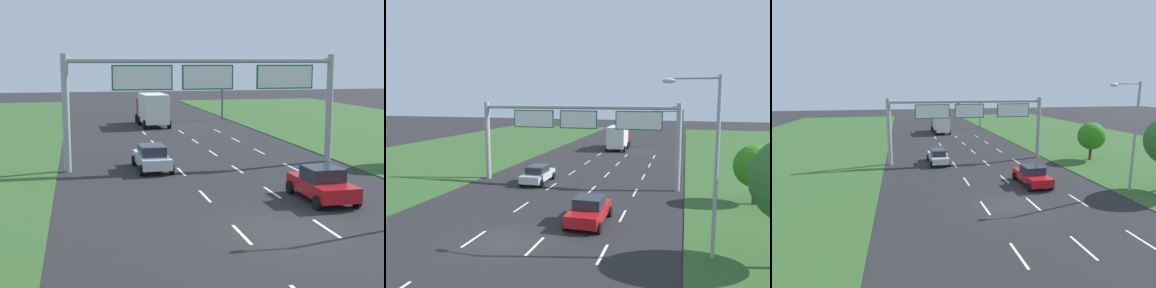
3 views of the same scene
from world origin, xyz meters
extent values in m
plane|color=#262628|center=(0.00, 0.00, 0.00)|extent=(200.00, 200.00, 0.00)
cube|color=#335B28|center=(21.00, 10.00, 0.03)|extent=(24.00, 120.00, 0.06)
cube|color=white|center=(-1.75, -6.00, 0.00)|extent=(0.14, 2.40, 0.01)
cube|color=white|center=(-1.75, 0.00, 0.00)|extent=(0.14, 2.40, 0.01)
cube|color=white|center=(-1.75, 6.00, 0.00)|extent=(0.14, 2.40, 0.01)
cube|color=white|center=(-1.75, 12.00, 0.00)|extent=(0.14, 2.40, 0.01)
cube|color=white|center=(-1.75, 18.00, 0.00)|extent=(0.14, 2.40, 0.01)
cube|color=white|center=(-1.75, 24.00, 0.00)|extent=(0.14, 2.40, 0.01)
cube|color=white|center=(-1.75, 30.00, 0.00)|extent=(0.14, 2.40, 0.01)
cube|color=white|center=(1.75, -6.00, 0.00)|extent=(0.14, 2.40, 0.01)
cube|color=white|center=(1.75, 0.00, 0.00)|extent=(0.14, 2.40, 0.01)
cube|color=white|center=(1.75, 6.00, 0.00)|extent=(0.14, 2.40, 0.01)
cube|color=white|center=(1.75, 12.00, 0.00)|extent=(0.14, 2.40, 0.01)
cube|color=white|center=(1.75, 18.00, 0.00)|extent=(0.14, 2.40, 0.01)
cube|color=white|center=(1.75, 24.00, 0.00)|extent=(0.14, 2.40, 0.01)
cube|color=white|center=(1.75, 30.00, 0.00)|extent=(0.14, 2.40, 0.01)
cube|color=white|center=(5.25, -6.00, 0.00)|extent=(0.14, 2.40, 0.01)
cube|color=white|center=(5.25, 0.00, 0.00)|extent=(0.14, 2.40, 0.01)
cube|color=white|center=(5.25, 6.00, 0.00)|extent=(0.14, 2.40, 0.01)
cube|color=white|center=(5.25, 12.00, 0.00)|extent=(0.14, 2.40, 0.01)
cube|color=white|center=(5.25, 18.00, 0.00)|extent=(0.14, 2.40, 0.01)
cube|color=white|center=(5.25, 24.00, 0.00)|extent=(0.14, 2.40, 0.01)
cube|color=white|center=(5.25, 30.00, 0.00)|extent=(0.14, 2.40, 0.01)
cube|color=silver|center=(-3.38, 13.03, 0.63)|extent=(1.87, 4.43, 0.62)
cube|color=#232833|center=(-3.38, 12.99, 1.23)|extent=(1.54, 2.16, 0.57)
cylinder|color=black|center=(-4.32, 14.65, 0.32)|extent=(0.24, 0.65, 0.64)
cylinder|color=black|center=(-2.53, 14.70, 0.32)|extent=(0.24, 0.65, 0.64)
cylinder|color=black|center=(-4.23, 11.37, 0.32)|extent=(0.24, 0.65, 0.64)
cylinder|color=black|center=(-2.44, 11.42, 0.32)|extent=(0.24, 0.65, 0.64)
cube|color=red|center=(3.52, 4.11, 0.65)|extent=(1.90, 4.20, 0.66)
cube|color=#232833|center=(3.52, 4.11, 1.30)|extent=(1.64, 1.69, 0.62)
cylinder|color=black|center=(2.56, 5.66, 0.32)|extent=(0.22, 0.64, 0.64)
cylinder|color=black|center=(4.49, 5.67, 0.32)|extent=(0.22, 0.64, 0.64)
cylinder|color=black|center=(2.56, 2.56, 0.32)|extent=(0.22, 0.64, 0.64)
cylinder|color=black|center=(4.49, 2.56, 0.32)|extent=(0.22, 0.64, 0.64)
cube|color=#B21E19|center=(-0.29, 38.32, 1.55)|extent=(2.26, 2.17, 2.20)
cube|color=silver|center=(-0.18, 34.62, 1.88)|extent=(2.51, 5.06, 2.87)
cylinder|color=black|center=(-1.44, 38.78, 0.45)|extent=(0.31, 0.91, 0.90)
cylinder|color=black|center=(0.82, 38.85, 0.45)|extent=(0.31, 0.91, 0.90)
cylinder|color=black|center=(-1.45, 36.48, 0.45)|extent=(0.31, 0.91, 0.90)
cylinder|color=black|center=(0.97, 36.56, 0.45)|extent=(0.31, 0.91, 0.90)
cylinder|color=black|center=(-1.33, 32.69, 0.45)|extent=(0.31, 0.91, 0.90)
cylinder|color=black|center=(1.09, 32.77, 0.45)|extent=(0.31, 0.91, 0.90)
cylinder|color=#9EA0A5|center=(-8.40, 13.42, 3.50)|extent=(0.44, 0.44, 7.00)
cylinder|color=#9EA0A5|center=(8.40, 13.42, 3.50)|extent=(0.44, 0.44, 7.00)
cylinder|color=#9EA0A5|center=(0.00, 13.42, 6.60)|extent=(16.80, 0.32, 0.32)
cube|color=#0C5B28|center=(-3.85, 13.42, 5.58)|extent=(3.67, 0.12, 1.52)
cube|color=white|center=(-3.85, 13.35, 5.58)|extent=(3.51, 0.01, 1.36)
cube|color=#0C5B28|center=(0.20, 13.42, 5.58)|extent=(3.23, 0.12, 1.52)
cube|color=white|center=(0.20, 13.35, 5.58)|extent=(3.07, 0.01, 1.36)
cube|color=#0C5B28|center=(5.25, 13.42, 5.58)|extent=(3.76, 0.12, 1.52)
cube|color=white|center=(5.25, 13.35, 5.58)|extent=(3.60, 0.01, 1.36)
cylinder|color=#47494F|center=(8.50, 40.06, 2.80)|extent=(0.20, 0.20, 5.60)
cylinder|color=#47494F|center=(6.25, 40.06, 5.25)|extent=(4.50, 0.14, 0.14)
cube|color=black|center=(4.00, 40.06, 4.60)|extent=(0.32, 0.36, 1.10)
sphere|color=red|center=(4.00, 39.86, 4.97)|extent=(0.22, 0.22, 0.22)
sphere|color=orange|center=(4.00, 39.86, 4.60)|extent=(0.22, 0.22, 0.22)
sphere|color=green|center=(4.00, 39.86, 4.23)|extent=(0.22, 0.22, 0.22)
cylinder|color=#9EA0A5|center=(10.29, 0.88, 4.25)|extent=(0.18, 0.18, 8.50)
cylinder|color=#9EA0A5|center=(9.19, 0.88, 8.35)|extent=(2.20, 0.10, 0.10)
ellipsoid|color=silver|center=(8.09, 0.88, 8.25)|extent=(0.64, 0.32, 0.24)
cylinder|color=#513823|center=(13.66, 10.93, 0.81)|extent=(0.31, 0.31, 1.62)
sphere|color=#317F1C|center=(13.66, 10.93, 2.75)|extent=(3.01, 3.01, 3.01)
camera|label=1|loc=(-7.76, -18.80, 6.53)|focal=50.00mm
camera|label=2|loc=(8.86, -16.81, 7.57)|focal=35.00mm
camera|label=3|loc=(-7.10, -18.48, 8.01)|focal=28.00mm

